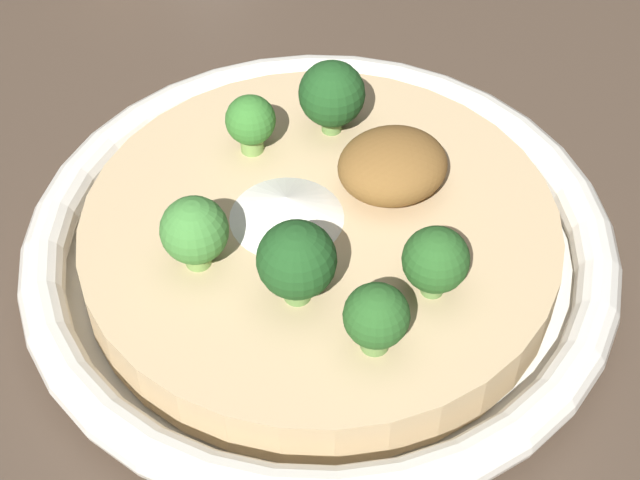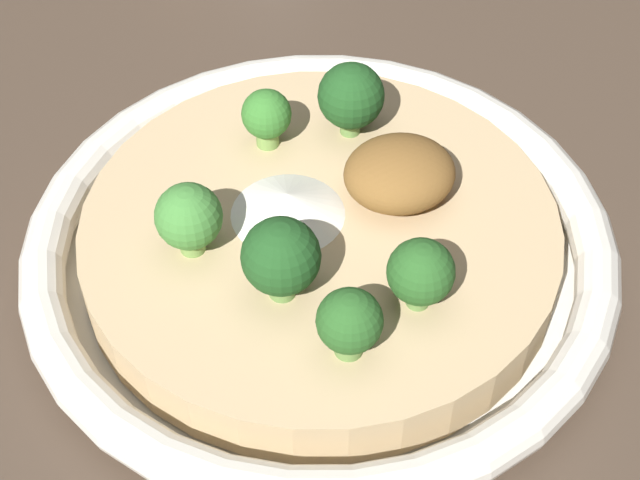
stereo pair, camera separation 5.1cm
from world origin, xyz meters
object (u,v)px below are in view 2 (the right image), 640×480
at_px(broccoli_front_left, 351,97).
at_px(broccoli_front, 267,116).
at_px(broccoli_back_left, 421,273).
at_px(broccoli_back, 281,258).
at_px(broccoli_back_right, 350,323).
at_px(broccoli_right, 189,220).
at_px(risotto_bowl, 320,245).

height_order(broccoli_front_left, broccoli_front, broccoli_front_left).
bearing_deg(broccoli_back_left, broccoli_back, -22.38).
xyz_separation_m(broccoli_back_right, broccoli_back_left, (-0.04, -0.02, 0.00)).
bearing_deg(broccoli_back_left, broccoli_right, -34.00).
xyz_separation_m(broccoli_back, broccoli_back_left, (-0.06, 0.02, -0.00)).
bearing_deg(broccoli_right, risotto_bowl, -179.01).
bearing_deg(risotto_bowl, broccoli_back_left, 113.64).
distance_m(broccoli_right, broccoli_back_left, 0.11).
bearing_deg(risotto_bowl, broccoli_right, 0.99).
bearing_deg(broccoli_front, broccoli_front_left, 175.39).
distance_m(broccoli_back, broccoli_back_left, 0.06).
distance_m(risotto_bowl, broccoli_right, 0.08).
xyz_separation_m(risotto_bowl, broccoli_back_left, (-0.03, 0.07, 0.04)).
distance_m(risotto_bowl, broccoli_front_left, 0.08).
bearing_deg(broccoli_back, broccoli_back_right, 115.26).
relative_size(broccoli_right, broccoli_back_left, 1.04).
bearing_deg(broccoli_front_left, risotto_bowl, 59.29).
xyz_separation_m(broccoli_right, broccoli_back_right, (-0.05, 0.08, -0.00)).
height_order(broccoli_right, broccoli_front_left, broccoli_front_left).
height_order(broccoli_right, broccoli_back_left, broccoli_right).
xyz_separation_m(risotto_bowl, broccoli_front_left, (-0.04, -0.06, 0.04)).
bearing_deg(broccoli_back_left, broccoli_back_right, 23.11).
relative_size(broccoli_back, broccoli_front, 1.29).
relative_size(risotto_bowl, broccoli_back_right, 8.39).
distance_m(risotto_bowl, broccoli_back, 0.07).
height_order(broccoli_front, broccoli_back_left, broccoli_back_left).
height_order(broccoli_back, broccoli_back_right, broccoli_back).
bearing_deg(broccoli_back_left, broccoli_front_left, -93.54).
bearing_deg(broccoli_back_right, broccoli_front_left, -108.47).
relative_size(broccoli_front_left, broccoli_front, 1.26).
relative_size(risotto_bowl, broccoli_front, 8.94).
bearing_deg(broccoli_right, broccoli_back_right, 124.03).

